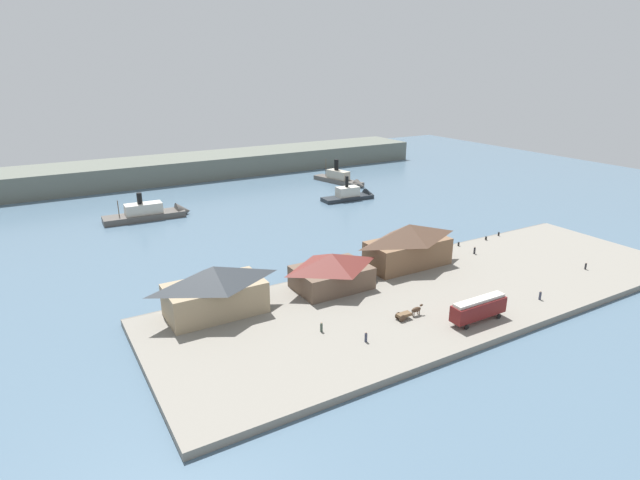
% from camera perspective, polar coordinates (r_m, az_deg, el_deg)
% --- Properties ---
extents(ground_plane, '(320.00, 320.00, 0.00)m').
position_cam_1_polar(ground_plane, '(116.26, 5.95, -2.21)').
color(ground_plane, slate).
extents(quay_promenade, '(110.00, 36.00, 1.20)m').
position_cam_1_polar(quay_promenade, '(100.62, 13.38, -5.75)').
color(quay_promenade, gray).
rests_on(quay_promenade, ground).
extents(seawall_edge, '(110.00, 0.80, 1.00)m').
position_cam_1_polar(seawall_edge, '(113.41, 7.03, -2.54)').
color(seawall_edge, '#666159').
rests_on(seawall_edge, ground).
extents(ferry_shed_west_terminal, '(16.75, 9.24, 8.69)m').
position_cam_1_polar(ferry_shed_west_terminal, '(88.91, -11.67, -5.46)').
color(ferry_shed_west_terminal, '#998466').
rests_on(ferry_shed_west_terminal, quay_promenade).
extents(ferry_shed_east_terminal, '(14.29, 10.14, 6.95)m').
position_cam_1_polar(ferry_shed_east_terminal, '(97.34, 1.31, -3.41)').
color(ferry_shed_east_terminal, brown).
rests_on(ferry_shed_east_terminal, quay_promenade).
extents(ferry_shed_customs_shed, '(18.19, 8.68, 9.20)m').
position_cam_1_polar(ferry_shed_customs_shed, '(109.17, 9.80, -0.53)').
color(ferry_shed_customs_shed, brown).
rests_on(ferry_shed_customs_shed, quay_promenade).
extents(street_tram, '(10.72, 2.67, 4.10)m').
position_cam_1_polar(street_tram, '(89.33, 17.28, -7.26)').
color(street_tram, maroon).
rests_on(street_tram, quay_promenade).
extents(horse_cart, '(5.47, 1.33, 1.87)m').
position_cam_1_polar(horse_cart, '(88.44, 9.92, -7.98)').
color(horse_cart, brown).
rests_on(horse_cart, quay_promenade).
extents(pedestrian_by_tram, '(0.43, 0.43, 1.73)m').
position_cam_1_polar(pedestrian_by_tram, '(101.76, 23.36, -5.72)').
color(pedestrian_by_tram, '#33384C').
rests_on(pedestrian_by_tram, quay_promenade).
extents(pedestrian_walking_west, '(0.43, 0.43, 1.75)m').
position_cam_1_polar(pedestrian_walking_west, '(120.74, 16.87, -1.13)').
color(pedestrian_walking_west, '#232328').
rests_on(pedestrian_walking_west, quay_promenade).
extents(pedestrian_walking_east, '(0.42, 0.42, 1.69)m').
position_cam_1_polar(pedestrian_walking_east, '(82.94, 0.16, -9.72)').
color(pedestrian_walking_east, '#3D4C42').
rests_on(pedestrian_walking_east, quay_promenade).
extents(pedestrian_at_waters_edge, '(0.38, 0.38, 1.52)m').
position_cam_1_polar(pedestrian_at_waters_edge, '(120.55, 27.53, -2.61)').
color(pedestrian_at_waters_edge, '#232328').
rests_on(pedestrian_at_waters_edge, quay_promenade).
extents(pedestrian_near_east_shed, '(0.42, 0.42, 1.70)m').
position_cam_1_polar(pedestrian_near_east_shed, '(80.48, 5.15, -10.76)').
color(pedestrian_near_east_shed, '#33384C').
rests_on(pedestrian_near_east_shed, quay_promenade).
extents(mooring_post_west, '(0.44, 0.44, 0.90)m').
position_cam_1_polar(mooring_post_west, '(131.22, 18.04, 0.19)').
color(mooring_post_west, black).
rests_on(mooring_post_west, quay_promenade).
extents(mooring_post_east, '(0.44, 0.44, 0.90)m').
position_cam_1_polar(mooring_post_east, '(125.12, 15.21, -0.44)').
color(mooring_post_east, black).
rests_on(mooring_post_east, quay_promenade).
extents(mooring_post_center_west, '(0.44, 0.44, 0.90)m').
position_cam_1_polar(mooring_post_center_west, '(135.56, 19.32, 0.64)').
color(mooring_post_center_west, black).
rests_on(mooring_post_center_west, quay_promenade).
extents(ferry_mid_harbor, '(19.02, 6.24, 9.64)m').
position_cam_1_polar(ferry_mid_harbor, '(168.38, 3.74, 5.03)').
color(ferry_mid_harbor, '#23282D').
rests_on(ferry_mid_harbor, ground).
extents(ferry_departing_north, '(24.46, 7.02, 9.77)m').
position_cam_1_polar(ferry_departing_north, '(154.29, -18.01, 2.89)').
color(ferry_departing_north, '#514C47').
rests_on(ferry_departing_north, ground).
extents(ferry_outer_harbor, '(9.68, 24.49, 9.94)m').
position_cam_1_polar(ferry_outer_harbor, '(190.31, 2.51, 6.77)').
color(ferry_outer_harbor, '#514C47').
rests_on(ferry_outer_harbor, ground).
extents(far_headland, '(180.00, 24.00, 8.00)m').
position_cam_1_polar(far_headland, '(210.77, -12.06, 8.21)').
color(far_headland, '#60665B').
rests_on(far_headland, ground).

